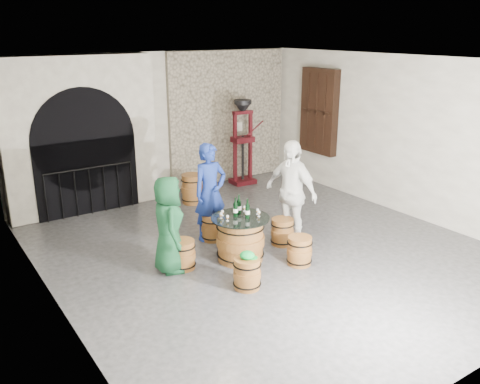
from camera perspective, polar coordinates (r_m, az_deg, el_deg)
ground at (r=8.95m, az=2.64°, el=-6.40°), size 8.00×8.00×0.00m
wall_back at (r=11.79m, az=-8.99°, el=7.54°), size 8.00×0.00×8.00m
wall_left at (r=6.99m, az=-20.88°, el=-0.66°), size 0.00×8.00×8.00m
wall_right at (r=10.83m, az=17.90°, el=5.98°), size 0.00×8.00×8.00m
ceiling at (r=8.17m, az=2.97°, el=14.50°), size 8.00×8.00×0.00m
stone_facing_panel at (r=12.60m, az=-1.38°, el=8.42°), size 3.20×0.12×3.18m
arched_opening at (r=10.90m, az=-17.48°, el=5.99°), size 3.10×0.60×3.19m
shuttered_window at (r=12.32m, az=8.84°, el=8.93°), size 0.23×1.10×2.00m
barrel_table at (r=8.41m, az=0.04°, el=-5.29°), size 0.97×0.97×0.75m
barrel_stool_left at (r=8.22m, az=-6.45°, el=-7.00°), size 0.42×0.42×0.48m
barrel_stool_far at (r=9.25m, az=-3.11°, el=-3.99°), size 0.42×0.42×0.48m
barrel_stool_right at (r=9.07m, az=4.78°, el=-4.47°), size 0.42×0.42×0.48m
barrel_stool_near_right at (r=8.36m, az=6.70°, el=-6.57°), size 0.42×0.42×0.48m
barrel_stool_near_left at (r=7.59m, az=0.80°, el=-9.12°), size 0.42×0.42×0.48m
green_cap at (r=7.46m, az=0.84°, el=-7.13°), size 0.26×0.22×0.12m
person_green at (r=7.97m, az=-8.04°, el=-3.66°), size 0.70×0.87×1.56m
person_blue at (r=9.08m, az=-3.38°, el=-0.03°), size 0.66×0.44×1.78m
person_white at (r=8.95m, az=5.71°, el=-0.04°), size 0.65×1.16×1.87m
wine_bottle_left at (r=8.28m, az=-0.51°, el=-1.88°), size 0.08×0.08×0.32m
wine_bottle_center at (r=8.20m, az=0.84°, el=-2.08°), size 0.08×0.08×0.32m
wine_bottle_right at (r=8.40m, az=-0.11°, el=-1.59°), size 0.08×0.08×0.32m
tasting_glass_a at (r=8.10m, az=-1.41°, el=-2.96°), size 0.05×0.05×0.10m
tasting_glass_b at (r=8.40m, az=1.97°, el=-2.21°), size 0.05×0.05×0.10m
tasting_glass_c at (r=8.33m, az=-1.99°, el=-2.38°), size 0.05×0.05×0.10m
tasting_glass_d at (r=8.53m, az=0.52°, el=-1.88°), size 0.05×0.05×0.10m
tasting_glass_e at (r=8.30m, az=2.14°, el=-2.46°), size 0.05×0.05×0.10m
tasting_glass_f at (r=8.22m, az=-2.15°, el=-2.67°), size 0.05×0.05×0.10m
side_barrel at (r=11.18m, az=-5.39°, el=0.36°), size 0.49×0.49×0.65m
corking_press at (r=12.35m, az=0.31°, el=6.34°), size 0.85×0.49×2.06m
control_box at (r=12.71m, az=-0.22°, el=7.36°), size 0.18×0.10×0.22m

